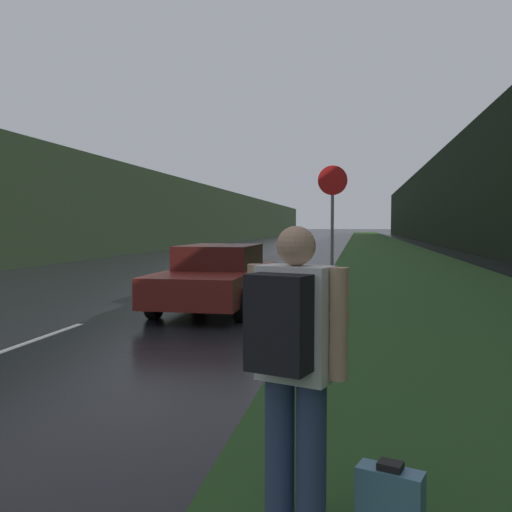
{
  "coord_description": "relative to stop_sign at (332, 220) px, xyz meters",
  "views": [
    {
      "loc": [
        4.77,
        -0.24,
        1.72
      ],
      "look_at": [
        1.96,
        14.69,
        0.87
      ],
      "focal_mm": 38.0,
      "sensor_mm": 36.0,
      "label": 1
    }
  ],
  "objects": [
    {
      "name": "stop_sign",
      "position": [
        0.0,
        0.0,
        0.0
      ],
      "size": [
        0.66,
        0.07,
        3.07
      ],
      "color": "slate",
      "rests_on": "ground_plane"
    },
    {
      "name": "treeline_near_side",
      "position": [
        8.57,
        37.95,
        2.3
      ],
      "size": [
        2.0,
        140.0,
        8.31
      ],
      "primitive_type": "cube",
      "color": "black",
      "rests_on": "ground_plane"
    },
    {
      "name": "hitchhiker_with_backpack",
      "position": [
        0.22,
        -9.4,
        -0.87
      ],
      "size": [
        0.57,
        0.5,
        1.72
      ],
      "rotation": [
        0.0,
        0.0,
        -0.33
      ],
      "color": "navy",
      "rests_on": "ground_plane"
    },
    {
      "name": "suitcase",
      "position": [
        0.75,
        -9.32,
        -1.66
      ],
      "size": [
        0.39,
        0.25,
        0.43
      ],
      "rotation": [
        0.0,
        0.0,
        -0.33
      ],
      "color": "teal",
      "rests_on": "ground_plane"
    },
    {
      "name": "lane_stripe_d",
      "position": [
        -4.2,
        8.89,
        -1.85
      ],
      "size": [
        0.12,
        3.0,
        0.01
      ],
      "primitive_type": "cube",
      "color": "silver",
      "rests_on": "ground_plane"
    },
    {
      "name": "lane_stripe_b",
      "position": [
        -4.2,
        -5.11,
        -1.85
      ],
      "size": [
        0.12,
        3.0,
        0.01
      ],
      "primitive_type": "cube",
      "color": "silver",
      "rests_on": "ground_plane"
    },
    {
      "name": "lane_stripe_c",
      "position": [
        -4.2,
        1.89,
        -1.85
      ],
      "size": [
        0.12,
        3.0,
        0.01
      ],
      "primitive_type": "cube",
      "color": "silver",
      "rests_on": "ground_plane"
    },
    {
      "name": "treeline_far_side",
      "position": [
        -13.98,
        37.95,
        0.87
      ],
      "size": [
        2.0,
        140.0,
        5.46
      ],
      "primitive_type": "cube",
      "color": "black",
      "rests_on": "ground_plane"
    },
    {
      "name": "grass_verge",
      "position": [
        2.57,
        27.95,
        -1.85
      ],
      "size": [
        6.0,
        240.0,
        0.02
      ],
      "primitive_type": "cube",
      "color": "#26471E",
      "rests_on": "ground_plane"
    },
    {
      "name": "car_passing_near",
      "position": [
        -2.32,
        -1.32,
        -1.19
      ],
      "size": [
        1.86,
        4.66,
        1.31
      ],
      "rotation": [
        0.0,
        0.0,
        3.14
      ],
      "color": "maroon",
      "rests_on": "ground_plane"
    }
  ]
}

